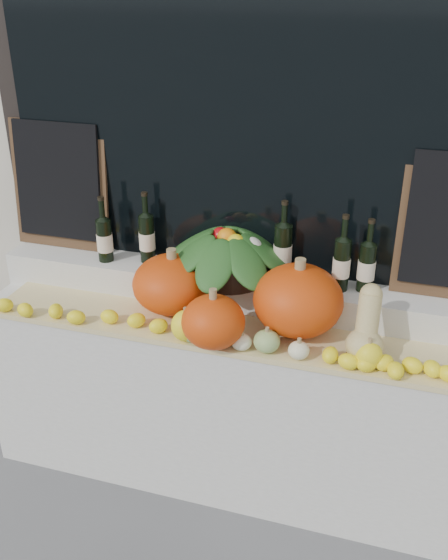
{
  "coord_description": "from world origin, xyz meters",
  "views": [
    {
      "loc": [
        0.68,
        -0.79,
        2.32
      ],
      "look_at": [
        0.0,
        1.45,
        1.12
      ],
      "focal_mm": 40.0,
      "sensor_mm": 36.0,
      "label": 1
    }
  ],
  "objects_px": {
    "pumpkin_left": "(173,284)",
    "butternut_squash": "(366,330)",
    "wine_bottle_tall": "(283,250)",
    "pumpkin_right": "(298,300)",
    "produce_bowl": "(227,252)"
  },
  "relations": [
    {
      "from": "pumpkin_right",
      "to": "pumpkin_left",
      "type": "bearing_deg",
      "value": 177.56
    },
    {
      "from": "pumpkin_left",
      "to": "butternut_squash",
      "type": "xyz_separation_m",
      "value": [
        0.87,
        -0.13,
        -0.01
      ]
    },
    {
      "from": "pumpkin_left",
      "to": "pumpkin_right",
      "type": "distance_m",
      "value": 0.57
    },
    {
      "from": "pumpkin_right",
      "to": "butternut_squash",
      "type": "relative_size",
      "value": 1.3
    },
    {
      "from": "pumpkin_right",
      "to": "produce_bowl",
      "type": "relative_size",
      "value": 0.61
    },
    {
      "from": "butternut_squash",
      "to": "wine_bottle_tall",
      "type": "bearing_deg",
      "value": 140.7
    },
    {
      "from": "butternut_squash",
      "to": "wine_bottle_tall",
      "type": "xyz_separation_m",
      "value": [
        -0.41,
        0.34,
        0.14
      ]
    },
    {
      "from": "pumpkin_right",
      "to": "butternut_squash",
      "type": "height_order",
      "value": "pumpkin_right"
    },
    {
      "from": "pumpkin_left",
      "to": "pumpkin_right",
      "type": "height_order",
      "value": "pumpkin_right"
    },
    {
      "from": "pumpkin_right",
      "to": "wine_bottle_tall",
      "type": "xyz_separation_m",
      "value": [
        -0.12,
        0.23,
        0.11
      ]
    },
    {
      "from": "pumpkin_left",
      "to": "wine_bottle_tall",
      "type": "distance_m",
      "value": 0.51
    },
    {
      "from": "butternut_squash",
      "to": "wine_bottle_tall",
      "type": "distance_m",
      "value": 0.55
    },
    {
      "from": "wine_bottle_tall",
      "to": "butternut_squash",
      "type": "bearing_deg",
      "value": -39.3
    },
    {
      "from": "butternut_squash",
      "to": "produce_bowl",
      "type": "height_order",
      "value": "produce_bowl"
    },
    {
      "from": "pumpkin_right",
      "to": "produce_bowl",
      "type": "height_order",
      "value": "produce_bowl"
    }
  ]
}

